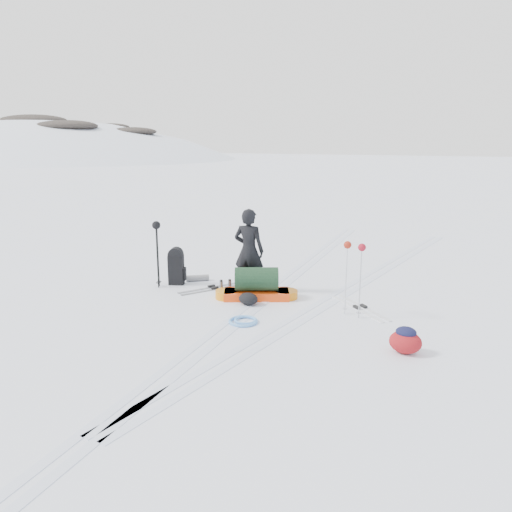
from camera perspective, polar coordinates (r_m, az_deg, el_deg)
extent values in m
plane|color=silver|center=(9.92, 0.08, -5.51)|extent=(200.00, 200.00, 0.00)
ellipsoid|color=white|center=(106.69, -21.76, -11.73)|extent=(143.00, 121.00, 93.50)
ellipsoid|color=black|center=(97.61, -24.12, 13.90)|extent=(13.00, 10.00, 2.20)
ellipsoid|color=black|center=(83.18, -20.87, 13.71)|extent=(10.40, 8.00, 1.76)
ellipsoid|color=black|center=(110.81, -26.52, 12.96)|extent=(9.10, 7.00, 1.54)
ellipsoid|color=black|center=(97.44, -16.39, 13.97)|extent=(7.80, 6.00, 1.32)
ellipsoid|color=black|center=(84.93, -13.94, 13.63)|extent=(8.32, 6.40, 1.41)
cube|color=silver|center=(9.97, -0.55, -5.39)|extent=(1.40, 17.97, 0.01)
cube|color=silver|center=(9.87, 0.71, -5.59)|extent=(1.40, 17.97, 0.01)
cube|color=silver|center=(11.28, 10.45, -3.40)|extent=(2.09, 13.88, 0.01)
cube|color=silver|center=(11.22, 11.63, -3.54)|extent=(2.09, 13.88, 0.01)
imported|color=black|center=(10.49, -0.82, 0.60)|extent=(0.69, 0.48, 1.79)
cube|color=#EA410D|center=(10.25, 0.06, -4.40)|extent=(1.42, 1.08, 0.16)
cylinder|color=#CE6F0C|center=(10.28, 3.44, -4.38)|extent=(0.65, 0.65, 0.16)
cylinder|color=orange|center=(10.27, -3.32, -4.39)|extent=(0.65, 0.65, 0.16)
cylinder|color=black|center=(10.16, 0.06, -2.65)|extent=(1.00, 0.82, 0.48)
cube|color=black|center=(11.31, -9.11, -1.57)|extent=(0.40, 0.35, 0.66)
cylinder|color=black|center=(11.23, -9.17, 0.16)|extent=(0.38, 0.33, 0.32)
cube|color=black|center=(11.32, -8.23, -2.03)|extent=(0.14, 0.19, 0.28)
cylinder|color=slate|center=(11.57, -6.69, -2.51)|extent=(0.50, 0.43, 0.14)
cylinder|color=black|center=(11.13, -11.12, -0.04)|extent=(0.03, 0.03, 1.36)
cylinder|color=black|center=(11.05, -11.22, -0.15)|extent=(0.03, 0.03, 1.36)
torus|color=black|center=(11.28, -10.99, -2.89)|extent=(0.11, 0.11, 0.01)
torus|color=black|center=(11.19, -11.09, -3.01)|extent=(0.11, 0.11, 0.01)
sphere|color=black|center=(10.95, -11.34, 3.48)|extent=(0.18, 0.18, 0.18)
cylinder|color=silver|center=(9.33, 10.26, -2.77)|extent=(0.03, 0.03, 1.30)
cylinder|color=#AFB3B6|center=(9.17, 11.82, -3.12)|extent=(0.03, 0.03, 1.30)
torus|color=#B0B4B8|center=(9.49, 10.12, -5.96)|extent=(0.11, 0.11, 0.01)
torus|color=#9D9EA4|center=(9.33, 11.66, -6.36)|extent=(0.11, 0.11, 0.01)
sphere|color=maroon|center=(9.17, 10.42, 1.26)|extent=(0.14, 0.14, 0.14)
sphere|color=maroon|center=(9.00, 12.02, 0.97)|extent=(0.14, 0.14, 0.14)
cube|color=gray|center=(10.89, -4.72, -3.80)|extent=(0.89, 1.41, 0.01)
cube|color=#999BA1|center=(11.03, -5.11, -3.59)|extent=(0.89, 1.41, 0.01)
cube|color=black|center=(10.88, -4.72, -3.65)|extent=(0.14, 0.17, 0.04)
cube|color=black|center=(11.02, -5.12, -3.45)|extent=(0.14, 0.17, 0.04)
cube|color=silver|center=(9.83, 11.40, -5.92)|extent=(1.30, 1.14, 0.01)
cube|color=silver|center=(9.92, 12.19, -5.78)|extent=(1.30, 1.14, 0.01)
cube|color=black|center=(9.82, 11.41, -5.75)|extent=(0.17, 0.16, 0.05)
cube|color=black|center=(9.91, 12.20, -5.61)|extent=(0.17, 0.16, 0.05)
torus|color=#5D9EE2|center=(8.94, -1.48, -7.46)|extent=(0.62, 0.62, 0.05)
torus|color=#60A4EA|center=(8.96, -1.20, -7.33)|extent=(0.48, 0.48, 0.05)
ellipsoid|color=maroon|center=(8.01, 16.70, -9.41)|extent=(0.61, 0.56, 0.35)
ellipsoid|color=black|center=(7.95, 16.78, -8.35)|extent=(0.40, 0.37, 0.17)
cylinder|color=slate|center=(10.64, -3.99, -3.54)|extent=(0.08, 0.08, 0.25)
cylinder|color=#5C5E64|center=(10.74, -3.01, -3.42)|extent=(0.08, 0.08, 0.23)
cylinder|color=black|center=(10.60, -4.00, -2.82)|extent=(0.07, 0.07, 0.03)
cylinder|color=black|center=(10.71, -3.02, -2.76)|extent=(0.07, 0.07, 0.03)
ellipsoid|color=black|center=(9.83, -0.89, -4.92)|extent=(0.43, 0.34, 0.25)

